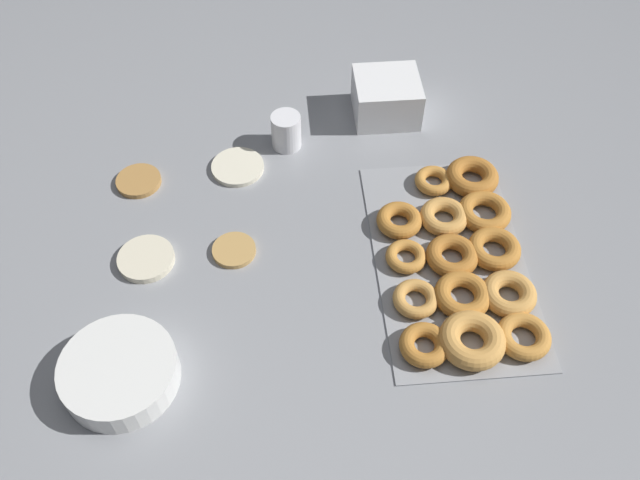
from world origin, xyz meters
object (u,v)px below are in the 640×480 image
Objects in this scene: pancake_2 at (146,259)px; container_stack at (386,97)px; paper_cup at (286,131)px; pancake_1 at (139,181)px; batter_bowl at (120,372)px; pancake_0 at (234,250)px; donut_tray at (461,261)px; pancake_3 at (238,167)px.

container_stack is at bearing -53.35° from pancake_2.
paper_cup is at bearing 110.05° from container_stack.
batter_bowl is (-0.46, -0.01, 0.02)m from pancake_1.
paper_cup is at bearing -21.98° from pancake_0.
pancake_1 is at bearing 107.72° from container_stack.
pancake_2 is 1.36× the size of paper_cup.
donut_tray is 0.65m from batter_bowl.
pancake_0 is at bearing 80.62° from donut_tray.
pancake_0 is 0.58× the size of container_stack.
donut_tray is at bearing -99.38° from pancake_0.
pancake_3 is 0.78× the size of container_stack.
donut_tray is 6.36× the size of paper_cup.
donut_tray reaches higher than pancake_3.
pancake_1 is at bearing 96.72° from pancake_3.
batter_bowl is 1.35× the size of container_stack.
pancake_3 is 0.53m from batter_bowl.
pancake_1 is 0.21m from pancake_2.
pancake_2 is 0.61m from donut_tray.
batter_bowl is 2.46× the size of paper_cup.
pancake_2 reaches higher than pancake_0.
container_stack is at bearing -66.11° from pancake_3.
batter_bowl is at bearing 139.64° from container_stack.
pancake_0 is 0.44m from donut_tray.
pancake_2 is (-0.01, 0.17, 0.00)m from pancake_0.
pancake_1 is 0.21m from pancake_3.
donut_tray is 0.48m from paper_cup.
pancake_1 is (0.20, 0.20, 0.00)m from pancake_0.
paper_cup is at bearing -43.57° from pancake_2.
pancake_0 is 0.17× the size of donut_tray.
batter_bowl reaches higher than pancake_3.
pancake_0 is 0.78× the size of pancake_2.
pancake_3 is (0.02, -0.21, -0.00)m from pancake_1.
paper_cup is at bearing -74.02° from pancake_1.
pancake_1 reaches higher than pancake_3.
pancake_1 is 0.48× the size of batter_bowl.
pancake_1 is 0.83× the size of pancake_3.
paper_cup reaches higher than donut_tray.
pancake_2 is at bearing 136.43° from paper_cup.
container_stack reaches higher than pancake_3.
pancake_1 is 1.18× the size of paper_cup.
pancake_0 is at bearing -36.30° from batter_bowl.
container_stack is at bearing -69.95° from paper_cup.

